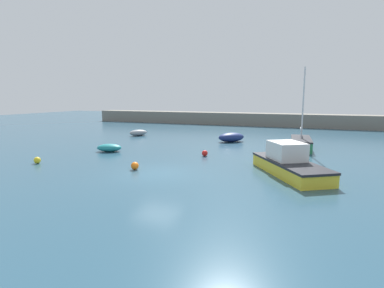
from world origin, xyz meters
TOP-DOWN VIEW (x-y plane):
  - ground_plane at (0.00, 0.00)m, footprint 120.00×120.00m
  - harbor_breakwater at (0.00, 30.90)m, footprint 53.26×3.13m
  - open_tender_yellow at (0.99, 13.31)m, footprint 2.92×2.90m
  - fishing_dinghy_green at (-6.71, 4.68)m, footprint 2.18×1.67m
  - sailboat_tall_mast at (7.34, 11.54)m, footprint 1.84×4.92m
  - motorboat_grey_hull at (6.95, 2.56)m, footprint 4.78×5.97m
  - dinghy_near_pier at (-9.71, 13.91)m, footprint 1.98×2.16m
  - mooring_buoy_orange at (-1.61, 0.29)m, footprint 0.46×0.46m
  - mooring_buoy_red at (0.92, 5.68)m, footprint 0.44×0.44m
  - mooring_buoy_white at (5.70, 7.35)m, footprint 0.48×0.48m
  - mooring_buoy_yellow at (-8.40, -0.60)m, footprint 0.43×0.43m

SIDE VIEW (x-z plane):
  - ground_plane at x=0.00m, z-range -0.20..0.00m
  - mooring_buoy_yellow at x=-8.40m, z-range 0.00..0.43m
  - mooring_buoy_red at x=0.92m, z-range 0.00..0.44m
  - mooring_buoy_orange at x=-1.61m, z-range 0.00..0.46m
  - mooring_buoy_white at x=5.70m, z-range 0.00..0.48m
  - fishing_dinghy_green at x=-6.71m, z-range 0.00..0.61m
  - dinghy_near_pier at x=-9.71m, z-range 0.00..0.68m
  - open_tender_yellow at x=0.99m, z-range 0.00..0.87m
  - sailboat_tall_mast at x=7.34m, z-range -2.83..3.83m
  - motorboat_grey_hull at x=6.95m, z-range -0.26..1.51m
  - harbor_breakwater at x=0.00m, z-range 0.00..1.86m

